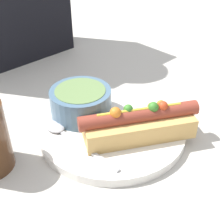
# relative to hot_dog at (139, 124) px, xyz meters

# --- Properties ---
(ground_plane) EXTENTS (4.00, 4.00, 0.00)m
(ground_plane) POSITION_rel_hot_dog_xyz_m (-0.01, 0.05, -0.04)
(ground_plane) COLOR #BCB7AD
(dinner_plate) EXTENTS (0.25, 0.25, 0.01)m
(dinner_plate) POSITION_rel_hot_dog_xyz_m (-0.01, 0.05, -0.03)
(dinner_plate) COLOR white
(dinner_plate) RESTS_ON ground_plane
(hot_dog) EXTENTS (0.18, 0.14, 0.06)m
(hot_dog) POSITION_rel_hot_dog_xyz_m (0.00, 0.00, 0.00)
(hot_dog) COLOR tan
(hot_dog) RESTS_ON dinner_plate
(soup_bowl) EXTENTS (0.11, 0.11, 0.05)m
(soup_bowl) POSITION_rel_hot_dog_xyz_m (-0.03, 0.11, 0.00)
(soup_bowl) COLOR slate
(soup_bowl) RESTS_ON dinner_plate
(spoon) EXTENTS (0.03, 0.16, 0.01)m
(spoon) POSITION_rel_hot_dog_xyz_m (-0.09, 0.09, -0.02)
(spoon) COLOR #B7B7BC
(spoon) RESTS_ON dinner_plate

